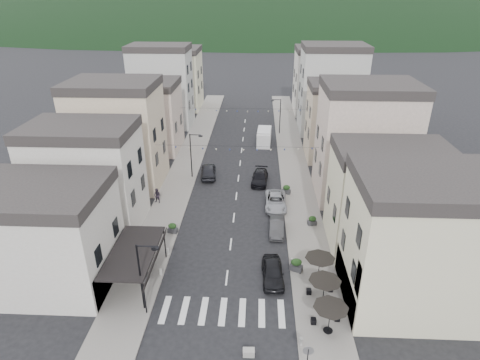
# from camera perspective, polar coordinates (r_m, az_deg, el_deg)

# --- Properties ---
(ground) EXTENTS (700.00, 700.00, 0.00)m
(ground) POSITION_cam_1_polar(r_m,az_deg,el_deg) (31.14, -2.79, -20.73)
(ground) COLOR black
(ground) RESTS_ON ground
(sidewalk_left) EXTENTS (4.00, 76.00, 0.12)m
(sidewalk_left) POSITION_cam_1_polar(r_m,az_deg,el_deg) (58.73, -7.27, 2.97)
(sidewalk_left) COLOR slate
(sidewalk_left) RESTS_ON ground
(sidewalk_right) EXTENTS (4.00, 76.00, 0.12)m
(sidewalk_right) POSITION_cam_1_polar(r_m,az_deg,el_deg) (58.11, 7.49, 2.70)
(sidewalk_right) COLOR slate
(sidewalk_right) RESTS_ON ground
(hill_backdrop) EXTENTS (640.00, 360.00, 70.00)m
(hill_backdrop) POSITION_cam_1_polar(r_m,az_deg,el_deg) (322.15, 2.40, 21.65)
(hill_backdrop) COLOR black
(hill_backdrop) RESTS_ON ground
(boutique_building) EXTENTS (12.00, 8.00, 8.00)m
(boutique_building) POSITION_cam_1_polar(r_m,az_deg,el_deg) (36.86, -27.15, -7.70)
(boutique_building) COLOR beige
(boutique_building) RESTS_ON ground
(bistro_building) EXTENTS (10.00, 8.00, 10.00)m
(bistro_building) POSITION_cam_1_polar(r_m,az_deg,el_deg) (33.11, 23.90, -8.81)
(bistro_building) COLOR beige
(bistro_building) RESTS_ON ground
(boutique_awning) EXTENTS (3.77, 7.50, 3.28)m
(boutique_awning) POSITION_cam_1_polar(r_m,az_deg,el_deg) (34.13, -14.52, -9.96)
(boutique_awning) COLOR black
(boutique_awning) RESTS_ON ground
(buildings_row_left) EXTENTS (10.20, 54.16, 14.00)m
(buildings_row_left) POSITION_cam_1_polar(r_m,az_deg,el_deg) (63.63, -13.05, 10.08)
(buildings_row_left) COLOR beige
(buildings_row_left) RESTS_ON ground
(buildings_row_right) EXTENTS (10.20, 54.16, 14.50)m
(buildings_row_right) POSITION_cam_1_polar(r_m,az_deg,el_deg) (61.37, 14.13, 9.59)
(buildings_row_right) COLOR beige
(buildings_row_right) RESTS_ON ground
(cafe_terrace) EXTENTS (2.50, 8.10, 2.53)m
(cafe_terrace) POSITION_cam_1_polar(r_m,az_deg,el_deg) (31.91, 11.95, -14.22)
(cafe_terrace) COLOR black
(cafe_terrace) RESTS_ON ground
(streetlamp_left_near) EXTENTS (1.70, 0.56, 6.00)m
(streetlamp_left_near) POSITION_cam_1_polar(r_m,az_deg,el_deg) (31.11, -13.59, -12.44)
(streetlamp_left_near) COLOR black
(streetlamp_left_near) RESTS_ON ground
(streetlamp_left_far) EXTENTS (1.70, 0.56, 6.00)m
(streetlamp_left_far) POSITION_cam_1_polar(r_m,az_deg,el_deg) (51.62, -6.72, 4.10)
(streetlamp_left_far) COLOR black
(streetlamp_left_far) RESTS_ON ground
(streetlamp_right_far) EXTENTS (1.70, 0.56, 6.00)m
(streetlamp_right_far) POSITION_cam_1_polar(r_m,az_deg,el_deg) (68.09, 5.50, 9.51)
(streetlamp_right_far) COLOR black
(streetlamp_right_far) RESTS_ON ground
(traffic_sign) EXTENTS (0.70, 0.07, 2.70)m
(traffic_sign) POSITION_cam_1_polar(r_m,az_deg,el_deg) (27.47, 9.62, -23.41)
(traffic_sign) COLOR black
(traffic_sign) RESTS_ON ground
(bollards) EXTENTS (11.66, 10.26, 0.60)m
(bollards) POSITION_cam_1_polar(r_m,az_deg,el_deg) (34.87, -1.97, -13.70)
(bollards) COLOR gray
(bollards) RESTS_ON ground
(bunting_near) EXTENTS (19.00, 0.28, 0.62)m
(bunting_near) POSITION_cam_1_polar(r_m,az_deg,el_deg) (46.58, -0.49, 4.43)
(bunting_near) COLOR black
(bunting_near) RESTS_ON ground
(bunting_far) EXTENTS (19.00, 0.28, 0.62)m
(bunting_far) POSITION_cam_1_polar(r_m,az_deg,el_deg) (61.75, 0.33, 9.81)
(bunting_far) COLOR black
(bunting_far) RESTS_ON ground
(parked_car_a) EXTENTS (1.96, 4.50, 1.51)m
(parked_car_a) POSITION_cam_1_polar(r_m,az_deg,el_deg) (34.99, 4.68, -12.91)
(parked_car_a) COLOR black
(parked_car_a) RESTS_ON ground
(parked_car_b) EXTENTS (1.59, 4.09, 1.33)m
(parked_car_b) POSITION_cam_1_polar(r_m,az_deg,el_deg) (41.05, 5.24, -6.64)
(parked_car_b) COLOR #2E2E30
(parked_car_b) RESTS_ON ground
(parked_car_c) EXTENTS (2.40, 5.16, 1.43)m
(parked_car_c) POSITION_cam_1_polar(r_m,az_deg,el_deg) (45.59, 5.10, -3.03)
(parked_car_c) COLOR #989AA1
(parked_car_c) RESTS_ON ground
(parked_car_d) EXTENTS (2.34, 4.90, 1.38)m
(parked_car_d) POSITION_cam_1_polar(r_m,az_deg,el_deg) (51.11, 2.84, 0.34)
(parked_car_d) COLOR black
(parked_car_d) RESTS_ON ground
(parked_car_e) EXTENTS (2.47, 5.03, 1.65)m
(parked_car_e) POSITION_cam_1_polar(r_m,az_deg,el_deg) (52.80, -4.54, 1.31)
(parked_car_e) COLOR black
(parked_car_e) RESTS_ON ground
(delivery_van) EXTENTS (2.38, 5.38, 2.53)m
(delivery_van) POSITION_cam_1_polar(r_m,az_deg,el_deg) (64.10, 3.45, 6.23)
(delivery_van) COLOR silver
(delivery_van) RESTS_ON ground
(pedestrian_a) EXTENTS (0.65, 0.47, 1.66)m
(pedestrian_a) POSITION_cam_1_polar(r_m,az_deg,el_deg) (38.91, -13.12, -8.79)
(pedestrian_a) COLOR black
(pedestrian_a) RESTS_ON sidewalk_left
(pedestrian_b) EXTENTS (1.03, 0.90, 1.79)m
(pedestrian_b) POSITION_cam_1_polar(r_m,az_deg,el_deg) (46.88, -11.68, -2.22)
(pedestrian_b) COLOR #28212C
(pedestrian_b) RESTS_ON sidewalk_left
(concrete_block_a) EXTENTS (0.81, 0.52, 0.50)m
(concrete_block_a) POSITION_cam_1_polar(r_m,az_deg,el_deg) (29.53, 1.25, -23.32)
(concrete_block_a) COLOR gray
(concrete_block_a) RESTS_ON ground
(planter_la) EXTENTS (1.19, 0.72, 1.28)m
(planter_la) POSITION_cam_1_polar(r_m,az_deg,el_deg) (35.71, -13.85, -12.83)
(planter_la) COLOR #333335
(planter_la) RESTS_ON sidewalk_left
(planter_lb) EXTENTS (1.05, 0.72, 1.07)m
(planter_lb) POSITION_cam_1_polar(r_m,az_deg,el_deg) (41.30, -9.58, -6.74)
(planter_lb) COLOR #323234
(planter_lb) RESTS_ON sidewalk_left
(planter_ra) EXTENTS (1.24, 1.00, 1.22)m
(planter_ra) POSITION_cam_1_polar(r_m,az_deg,el_deg) (36.07, 7.99, -11.85)
(planter_ra) COLOR #2C2C2E
(planter_ra) RESTS_ON sidewalk_right
(planter_rb) EXTENTS (0.99, 0.67, 1.02)m
(planter_rb) POSITION_cam_1_polar(r_m,az_deg,el_deg) (42.66, 10.24, -5.70)
(planter_rb) COLOR #2C2C2F
(planter_rb) RESTS_ON sidewalk_right
(planter_rc) EXTENTS (1.11, 0.85, 1.11)m
(planter_rc) POSITION_cam_1_polar(r_m,az_deg,el_deg) (48.48, 6.62, -1.33)
(planter_rc) COLOR #303032
(planter_rc) RESTS_ON sidewalk_right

